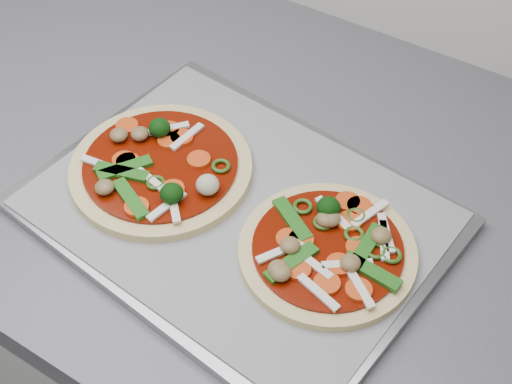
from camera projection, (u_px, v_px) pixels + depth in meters
The scene contains 6 objects.
base_cabinet at pixel (140, 304), 1.22m from camera, with size 3.60×0.60×0.86m, color silver.
countertop at pixel (96, 105), 0.89m from camera, with size 3.60×0.60×0.04m, color slate.
baking_tray at pixel (237, 213), 0.73m from camera, with size 0.41×0.30×0.01m, color gray.
parchment at pixel (237, 208), 0.73m from camera, with size 0.39×0.28×0.00m, color gray.
pizza_left at pixel (160, 167), 0.75m from camera, with size 0.19×0.19×0.03m.
pizza_right at pixel (328, 249), 0.68m from camera, with size 0.23×0.23×0.03m.
Camera 1 is at (0.53, 0.84, 1.47)m, focal length 50.00 mm.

